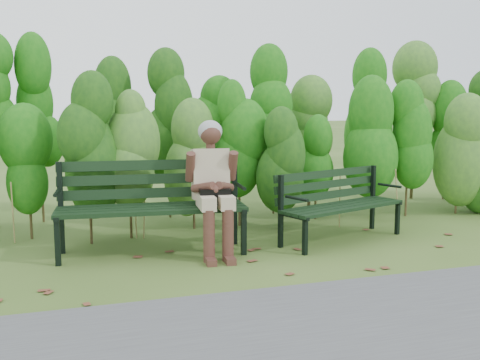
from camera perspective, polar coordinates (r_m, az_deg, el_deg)
name	(u,v)px	position (r m, az deg, el deg)	size (l,w,h in m)	color
ground	(251,258)	(5.68, 1.08, -7.97)	(80.00, 80.00, 0.00)	#3A581D
footpath	(362,349)	(3.79, 12.29, -16.39)	(60.00, 2.50, 0.01)	#474749
hedge_band	(204,126)	(7.26, -3.64, 5.52)	(11.04, 1.67, 2.42)	#47381E
leaf_litter	(287,261)	(5.60, 4.79, -8.22)	(5.61, 2.23, 0.01)	brown
bench_left	(151,199)	(5.89, -9.02, -1.89)	(1.96, 0.79, 0.95)	black
bench_right	(337,199)	(6.46, 9.82, -1.93)	(1.66, 1.01, 0.79)	black
seated_woman	(213,179)	(5.74, -2.80, 0.10)	(0.55, 0.81, 1.37)	tan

